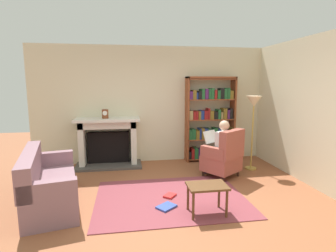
{
  "coord_description": "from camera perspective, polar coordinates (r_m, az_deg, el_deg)",
  "views": [
    {
      "loc": [
        -0.7,
        -3.75,
        1.86
      ],
      "look_at": [
        0.1,
        1.2,
        1.05
      ],
      "focal_mm": 28.6,
      "sensor_mm": 36.0,
      "label": 1
    }
  ],
  "objects": [
    {
      "name": "ground",
      "position": [
        4.25,
        1.29,
        -16.81
      ],
      "size": [
        14.0,
        14.0,
        0.0
      ],
      "primitive_type": "plane",
      "color": "brown"
    },
    {
      "name": "back_wall",
      "position": [
        6.36,
        -2.83,
        4.56
      ],
      "size": [
        5.6,
        0.1,
        2.7
      ],
      "primitive_type": "cube",
      "color": "beige",
      "rests_on": "ground"
    },
    {
      "name": "side_wall_right",
      "position": [
        6.04,
        24.6,
        3.5
      ],
      "size": [
        0.1,
        5.2,
        2.7
      ],
      "primitive_type": "cube",
      "color": "beige",
      "rests_on": "ground"
    },
    {
      "name": "area_rug",
      "position": [
        4.51,
        0.58,
        -15.09
      ],
      "size": [
        2.4,
        1.8,
        0.01
      ],
      "primitive_type": "cube",
      "color": "brown",
      "rests_on": "ground"
    },
    {
      "name": "fireplace",
      "position": [
        6.2,
        -12.6,
        -2.99
      ],
      "size": [
        1.45,
        0.64,
        1.09
      ],
      "color": "#4C4742",
      "rests_on": "ground"
    },
    {
      "name": "mantel_clock",
      "position": [
        6.0,
        -13.25,
        2.52
      ],
      "size": [
        0.14,
        0.14,
        0.2
      ],
      "color": "brown",
      "rests_on": "fireplace"
    },
    {
      "name": "bookshelf",
      "position": [
        6.47,
        8.96,
        1.18
      ],
      "size": [
        1.17,
        0.32,
        2.01
      ],
      "color": "brown",
      "rests_on": "ground"
    },
    {
      "name": "armchair_reading",
      "position": [
        5.43,
        11.84,
        -6.35
      ],
      "size": [
        0.88,
        0.87,
        0.97
      ],
      "rotation": [
        0.0,
        0.0,
        3.75
      ],
      "color": "#331E14",
      "rests_on": "ground"
    },
    {
      "name": "seated_reader",
      "position": [
        5.45,
        10.89,
        -4.14
      ],
      "size": [
        0.56,
        0.59,
        1.14
      ],
      "rotation": [
        0.0,
        0.0,
        3.75
      ],
      "color": "silver",
      "rests_on": "ground"
    },
    {
      "name": "sofa_floral",
      "position": [
        4.58,
        -24.35,
        -11.33
      ],
      "size": [
        1.07,
        1.82,
        0.85
      ],
      "rotation": [
        0.0,
        0.0,
        1.79
      ],
      "color": "gray",
      "rests_on": "ground"
    },
    {
      "name": "side_table",
      "position": [
        3.92,
        8.32,
        -13.23
      ],
      "size": [
        0.56,
        0.39,
        0.44
      ],
      "color": "brown",
      "rests_on": "ground"
    },
    {
      "name": "scattered_books",
      "position": [
        4.32,
        -0.05,
        -15.94
      ],
      "size": [
        0.41,
        0.68,
        0.03
      ],
      "color": "red",
      "rests_on": "area_rug"
    },
    {
      "name": "floor_lamp",
      "position": [
        5.94,
        17.79,
        3.75
      ],
      "size": [
        0.32,
        0.32,
        1.59
      ],
      "color": "#B7933F",
      "rests_on": "ground"
    }
  ]
}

